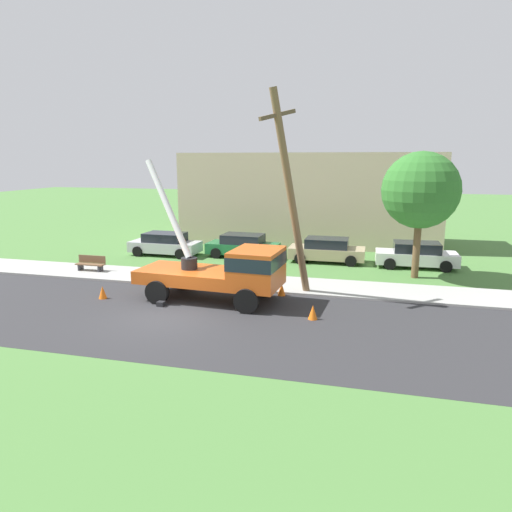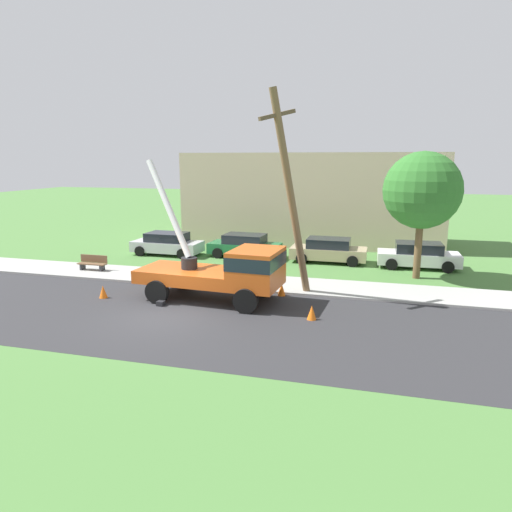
% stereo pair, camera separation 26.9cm
% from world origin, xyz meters
% --- Properties ---
extents(ground_plane, '(120.00, 120.00, 0.00)m').
position_xyz_m(ground_plane, '(0.00, 12.00, 0.00)').
color(ground_plane, '#477538').
extents(road_asphalt, '(80.00, 8.14, 0.01)m').
position_xyz_m(road_asphalt, '(0.00, 0.00, 0.00)').
color(road_asphalt, '#2B2B2D').
rests_on(road_asphalt, ground).
extents(sidewalk_strip, '(80.00, 2.89, 0.10)m').
position_xyz_m(sidewalk_strip, '(0.00, 5.52, 0.05)').
color(sidewalk_strip, '#9E9E99').
rests_on(sidewalk_strip, ground).
extents(utility_truck, '(6.75, 3.21, 5.98)m').
position_xyz_m(utility_truck, '(1.73, 2.43, 1.41)').
color(utility_truck, '#C65119').
rests_on(utility_truck, ground).
extents(leaning_utility_pole, '(2.02, 2.33, 8.84)m').
position_xyz_m(leaning_utility_pole, '(4.12, 3.84, 4.54)').
color(leaning_utility_pole, brown).
rests_on(leaning_utility_pole, ground).
extents(traffic_cone_ahead, '(0.36, 0.36, 0.56)m').
position_xyz_m(traffic_cone_ahead, '(5.54, 1.08, 0.28)').
color(traffic_cone_ahead, orange).
rests_on(traffic_cone_ahead, ground).
extents(traffic_cone_behind, '(0.36, 0.36, 0.56)m').
position_xyz_m(traffic_cone_behind, '(-3.70, 1.47, 0.28)').
color(traffic_cone_behind, orange).
rests_on(traffic_cone_behind, ground).
extents(traffic_cone_curbside, '(0.36, 0.36, 0.56)m').
position_xyz_m(traffic_cone_curbside, '(3.78, 3.86, 0.28)').
color(traffic_cone_curbside, orange).
rests_on(traffic_cone_curbside, ground).
extents(parked_sedan_silver, '(4.45, 2.10, 1.42)m').
position_xyz_m(parked_sedan_silver, '(-5.12, 10.80, 0.71)').
color(parked_sedan_silver, '#B7B7BF').
rests_on(parked_sedan_silver, ground).
extents(parked_sedan_green, '(4.48, 2.16, 1.42)m').
position_xyz_m(parked_sedan_green, '(-0.18, 11.46, 0.71)').
color(parked_sedan_green, '#1E6638').
rests_on(parked_sedan_green, ground).
extents(parked_sedan_tan, '(4.41, 2.03, 1.42)m').
position_xyz_m(parked_sedan_tan, '(5.01, 11.30, 0.71)').
color(parked_sedan_tan, tan).
rests_on(parked_sedan_tan, ground).
extents(parked_sedan_white, '(4.44, 2.09, 1.42)m').
position_xyz_m(parked_sedan_white, '(10.02, 11.14, 0.71)').
color(parked_sedan_white, silver).
rests_on(parked_sedan_white, ground).
extents(park_bench, '(1.60, 0.45, 0.90)m').
position_xyz_m(park_bench, '(-7.00, 5.58, 0.46)').
color(park_bench, brown).
rests_on(park_bench, ground).
extents(roadside_tree_near, '(3.81, 3.81, 6.38)m').
position_xyz_m(roadside_tree_near, '(9.79, 8.70, 4.45)').
color(roadside_tree_near, brown).
rests_on(roadside_tree_near, ground).
extents(lowrise_building_backdrop, '(18.00, 6.00, 6.40)m').
position_xyz_m(lowrise_building_backdrop, '(2.99, 18.02, 3.20)').
color(lowrise_building_backdrop, '#C6B293').
rests_on(lowrise_building_backdrop, ground).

